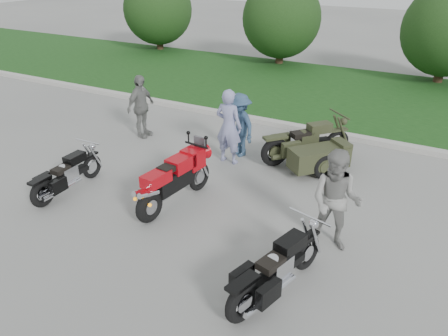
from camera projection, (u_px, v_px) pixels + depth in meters
The scene contains 13 objects.
ground at pixel (167, 216), 9.11m from camera, with size 80.00×80.00×0.00m, color #9C9C96.
curb at pixel (277, 124), 13.79m from camera, with size 60.00×0.30×0.15m, color #B7B4AD.
grass_strip at pixel (318, 91), 17.06m from camera, with size 60.00×8.00×0.14m, color #265B1F.
tree_far_left at pixel (158, 10), 23.03m from camera, with size 3.60×3.60×4.00m.
tree_mid_left at pixel (282, 18), 20.03m from camera, with size 3.60×3.60×4.00m.
sportbike_red at pixel (174, 179), 9.22m from camera, with size 0.56×2.31×1.10m.
cruiser_left at pixel (65, 176), 9.83m from camera, with size 0.36×2.11×0.81m.
cruiser_right at pixel (274, 272), 6.83m from camera, with size 0.77×2.28×0.90m.
cruiser_sidecar at pixel (312, 151), 10.93m from camera, with size 2.16×2.36×1.00m.
person_stripe at pixel (229, 127), 11.05m from camera, with size 0.71×0.47×1.96m, color #8B8EBD.
person_grey at pixel (336, 201), 7.78m from camera, with size 0.94×0.73×1.94m, color gray.
person_denim at pixel (239, 125), 11.49m from camera, with size 1.11×0.64×1.71m, color #324D6A.
person_back at pixel (141, 106), 12.66m from camera, with size 1.08×0.45×1.84m, color gray.
Camera 1 is at (4.73, -6.20, 4.97)m, focal length 35.00 mm.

